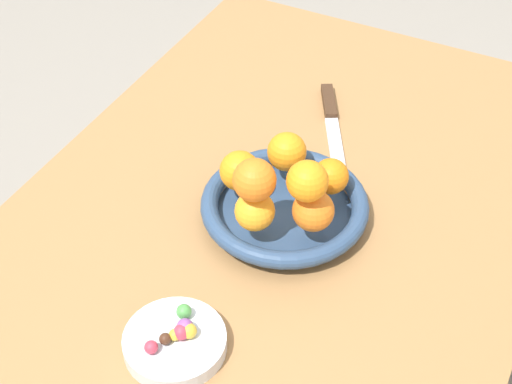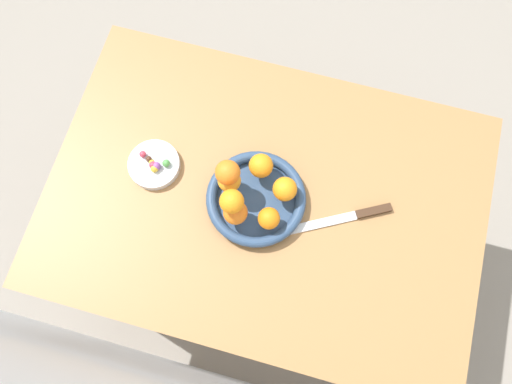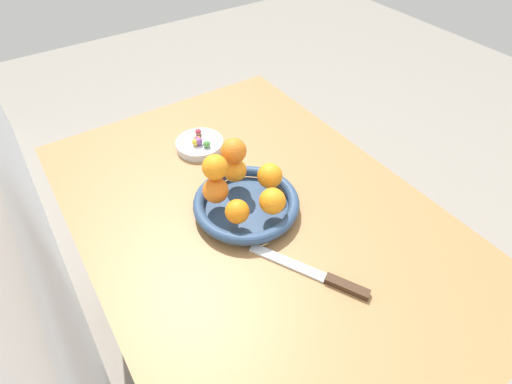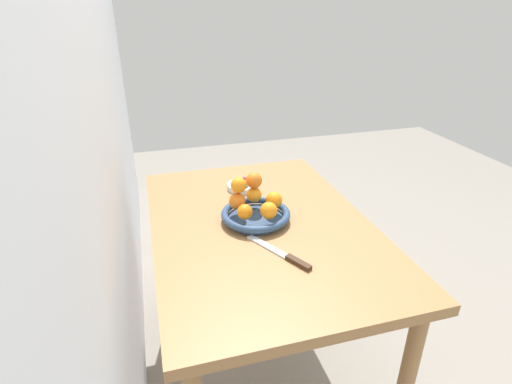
# 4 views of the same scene
# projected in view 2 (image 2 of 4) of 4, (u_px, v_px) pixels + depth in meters

# --- Properties ---
(ground_plane) EXTENTS (6.00, 6.00, 0.00)m
(ground_plane) POSITION_uv_depth(u_px,v_px,m) (262.00, 252.00, 1.96)
(ground_plane) COLOR gray
(dining_table) EXTENTS (1.10, 0.76, 0.74)m
(dining_table) POSITION_uv_depth(u_px,v_px,m) (265.00, 208.00, 1.34)
(dining_table) COLOR #9E7042
(dining_table) RESTS_ON ground_plane
(fruit_bowl) EXTENTS (0.25, 0.25, 0.04)m
(fruit_bowl) POSITION_uv_depth(u_px,v_px,m) (256.00, 199.00, 1.23)
(fruit_bowl) COLOR navy
(fruit_bowl) RESTS_ON dining_table
(candy_dish) EXTENTS (0.13, 0.13, 0.02)m
(candy_dish) POSITION_uv_depth(u_px,v_px,m) (154.00, 165.00, 1.27)
(candy_dish) COLOR silver
(candy_dish) RESTS_ON dining_table
(orange_0) EXTENTS (0.05, 0.05, 0.05)m
(orange_0) POSITION_uv_depth(u_px,v_px,m) (269.00, 218.00, 1.17)
(orange_0) COLOR orange
(orange_0) RESTS_ON fruit_bowl
(orange_1) EXTENTS (0.06, 0.06, 0.06)m
(orange_1) POSITION_uv_depth(u_px,v_px,m) (285.00, 189.00, 1.19)
(orange_1) COLOR orange
(orange_1) RESTS_ON fruit_bowl
(orange_2) EXTENTS (0.06, 0.06, 0.06)m
(orange_2) POSITION_uv_depth(u_px,v_px,m) (261.00, 166.00, 1.21)
(orange_2) COLOR orange
(orange_2) RESTS_ON fruit_bowl
(orange_3) EXTENTS (0.06, 0.06, 0.06)m
(orange_3) POSITION_uv_depth(u_px,v_px,m) (230.00, 180.00, 1.20)
(orange_3) COLOR orange
(orange_3) RESTS_ON fruit_bowl
(orange_4) EXTENTS (0.06, 0.06, 0.06)m
(orange_4) POSITION_uv_depth(u_px,v_px,m) (235.00, 212.00, 1.17)
(orange_4) COLOR orange
(orange_4) RESTS_ON fruit_bowl
(orange_5) EXTENTS (0.06, 0.06, 0.06)m
(orange_5) POSITION_uv_depth(u_px,v_px,m) (228.00, 172.00, 1.14)
(orange_5) COLOR orange
(orange_5) RESTS_ON orange_3
(orange_6) EXTENTS (0.06, 0.06, 0.06)m
(orange_6) POSITION_uv_depth(u_px,v_px,m) (232.00, 201.00, 1.12)
(orange_6) COLOR orange
(orange_6) RESTS_ON orange_4
(candy_ball_0) EXTENTS (0.02, 0.02, 0.02)m
(candy_ball_0) POSITION_uv_depth(u_px,v_px,m) (149.00, 159.00, 1.26)
(candy_ball_0) COLOR #472819
(candy_ball_0) RESTS_ON candy_dish
(candy_ball_1) EXTENTS (0.02, 0.02, 0.02)m
(candy_ball_1) POSITION_uv_depth(u_px,v_px,m) (143.00, 154.00, 1.26)
(candy_ball_1) COLOR #C6384C
(candy_ball_1) RESTS_ON candy_dish
(candy_ball_2) EXTENTS (0.02, 0.02, 0.02)m
(candy_ball_2) POSITION_uv_depth(u_px,v_px,m) (157.00, 165.00, 1.25)
(candy_ball_2) COLOR #8C4C99
(candy_ball_2) RESTS_ON candy_dish
(candy_ball_3) EXTENTS (0.02, 0.02, 0.02)m
(candy_ball_3) POSITION_uv_depth(u_px,v_px,m) (152.00, 163.00, 1.25)
(candy_ball_3) COLOR gold
(candy_ball_3) RESTS_ON candy_dish
(candy_ball_4) EXTENTS (0.02, 0.02, 0.02)m
(candy_ball_4) POSITION_uv_depth(u_px,v_px,m) (155.00, 169.00, 1.25)
(candy_ball_4) COLOR gold
(candy_ball_4) RESTS_ON candy_dish
(candy_ball_5) EXTENTS (0.02, 0.02, 0.02)m
(candy_ball_5) POSITION_uv_depth(u_px,v_px,m) (166.00, 163.00, 1.25)
(candy_ball_5) COLOR #4C9947
(candy_ball_5) RESTS_ON candy_dish
(candy_ball_6) EXTENTS (0.02, 0.02, 0.02)m
(candy_ball_6) POSITION_uv_depth(u_px,v_px,m) (153.00, 166.00, 1.25)
(candy_ball_6) COLOR #C6384C
(candy_ball_6) RESTS_ON candy_dish
(knife) EXTENTS (0.24, 0.14, 0.01)m
(knife) POSITION_uv_depth(u_px,v_px,m) (350.00, 217.00, 1.24)
(knife) COLOR #3F2819
(knife) RESTS_ON dining_table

